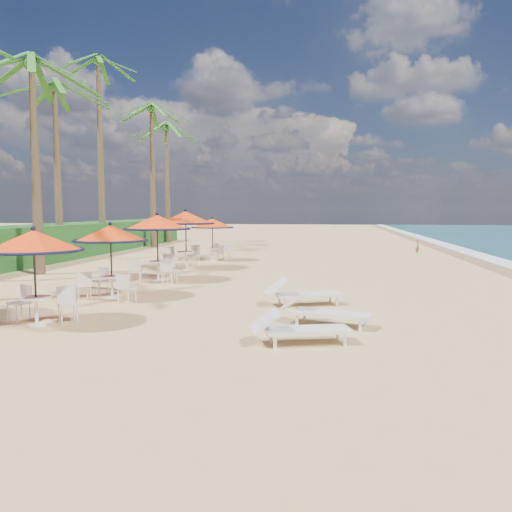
{
  "coord_description": "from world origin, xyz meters",
  "views": [
    {
      "loc": [
        1.03,
        -10.06,
        2.54
      ],
      "look_at": [
        -1.16,
        4.41,
        1.2
      ],
      "focal_mm": 35.0,
      "sensor_mm": 36.0,
      "label": 1
    }
  ],
  "objects": [
    {
      "name": "lounger_mid",
      "position": [
        0.85,
        0.91,
        0.33
      ],
      "size": [
        2.09,
        1.17,
        0.71
      ],
      "rotation": [
        0.0,
        0.0,
        -0.29
      ],
      "color": "silver",
      "rests_on": "ground"
    },
    {
      "name": "station_4",
      "position": [
        -4.83,
        14.48,
        1.63
      ],
      "size": [
        2.14,
        2.14,
        2.23
      ],
      "color": "black",
      "rests_on": "ground"
    },
    {
      "name": "station_0",
      "position": [
        -5.39,
        -0.02,
        1.68
      ],
      "size": [
        2.12,
        2.12,
        2.21
      ],
      "color": "black",
      "rests_on": "ground"
    },
    {
      "name": "station_2",
      "position": [
        -5.11,
        7.0,
        1.82
      ],
      "size": [
        2.39,
        2.39,
        2.49
      ],
      "color": "black",
      "rests_on": "ground"
    },
    {
      "name": "palm_4",
      "position": [
        -12.76,
        13.71,
        8.2
      ],
      "size": [
        5.0,
        5.0,
        8.98
      ],
      "color": "brown",
      "rests_on": "ground"
    },
    {
      "name": "station_3",
      "position": [
        -5.27,
        10.86,
        1.91
      ],
      "size": [
        2.51,
        2.58,
        2.62
      ],
      "color": "black",
      "rests_on": "ground"
    },
    {
      "name": "lounger_far",
      "position": [
        0.24,
        3.15,
        0.34
      ],
      "size": [
        2.15,
        1.33,
        0.74
      ],
      "rotation": [
        0.0,
        0.0,
        0.36
      ],
      "color": "silver",
      "rests_on": "ground"
    },
    {
      "name": "palm_3",
      "position": [
        -10.45,
        8.15,
        7.65
      ],
      "size": [
        5.0,
        5.0,
        8.4
      ],
      "color": "brown",
      "rests_on": "ground"
    },
    {
      "name": "ground",
      "position": [
        0.0,
        0.0,
        0.0
      ],
      "size": [
        160.0,
        160.0,
        0.0
      ],
      "primitive_type": "plane",
      "color": "tan",
      "rests_on": "ground"
    },
    {
      "name": "scrub_hedge",
      "position": [
        -13.5,
        11.0,
        0.9
      ],
      "size": [
        3.0,
        40.0,
        1.8
      ],
      "primitive_type": "cube",
      "color": "#194716",
      "rests_on": "ground"
    },
    {
      "name": "palm_6",
      "position": [
        -11.14,
        22.99,
        8.84
      ],
      "size": [
        5.0,
        5.0,
        9.67
      ],
      "color": "brown",
      "rests_on": "ground"
    },
    {
      "name": "palm_7",
      "position": [
        -11.68,
        27.7,
        8.34
      ],
      "size": [
        5.0,
        5.0,
        9.14
      ],
      "color": "brown",
      "rests_on": "ground"
    },
    {
      "name": "lounger_near",
      "position": [
        0.42,
        -0.74,
        0.32
      ],
      "size": [
        1.99,
        1.12,
        0.68
      ],
      "rotation": [
        0.0,
        0.0,
        0.29
      ],
      "color": "silver",
      "rests_on": "ground"
    },
    {
      "name": "palm_5",
      "position": [
        -12.51,
        18.08,
        10.53
      ],
      "size": [
        5.0,
        5.0,
        11.48
      ],
      "color": "brown",
      "rests_on": "ground"
    },
    {
      "name": "person",
      "position": [
        6.08,
        20.31,
        0.45
      ],
      "size": [
        0.28,
        0.37,
        0.91
      ],
      "primitive_type": "imported",
      "rotation": [
        0.0,
        0.0,
        1.76
      ],
      "color": "brown",
      "rests_on": "ground"
    },
    {
      "name": "station_1",
      "position": [
        -5.28,
        3.45,
        1.62
      ],
      "size": [
        2.13,
        2.13,
        2.22
      ],
      "color": "black",
      "rests_on": "ground"
    }
  ]
}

